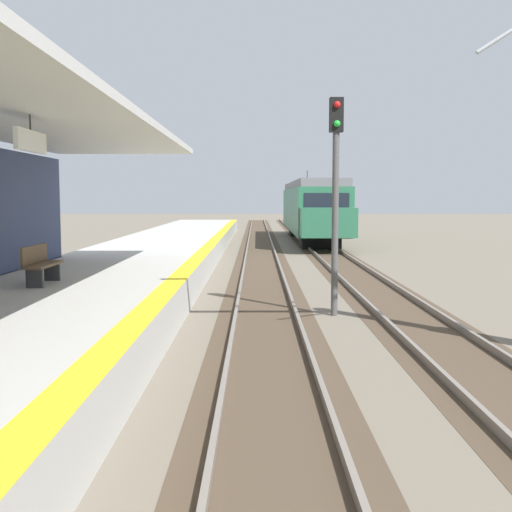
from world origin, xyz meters
name	(u,v)px	position (x,y,z in m)	size (l,w,h in m)	color
station_platform	(88,293)	(-2.50, 16.00, 0.45)	(5.00, 80.00, 0.91)	#B7B5AD
track_pair_nearest_platform	(261,287)	(1.90, 20.00, 0.05)	(2.34, 120.00, 0.16)	#4C3D2D
track_pair_middle	(368,287)	(5.30, 20.00, 0.05)	(2.34, 120.00, 0.16)	#4C3D2D
approaching_train	(309,208)	(5.30, 41.64, 2.18)	(2.93, 19.60, 4.76)	#286647
rail_signal_post	(333,183)	(3.56, 15.38, 3.19)	(0.32, 0.34, 5.20)	#4C4C4C
platform_bench	(37,263)	(-3.23, 14.43, 1.37)	(0.45, 1.60, 0.88)	brown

